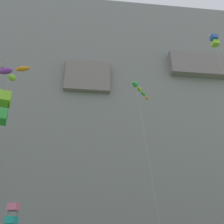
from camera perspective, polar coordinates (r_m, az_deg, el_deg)
cliff_face at (r=68.92m, az=-5.62°, el=-3.43°), size 180.00×25.28×69.11m
kite_box_upper_left at (r=47.12m, az=20.49°, el=13.61°), size 1.31×2.82×35.72m
kite_windsock_low_left at (r=34.43m, az=5.59°, el=4.76°), size 3.02×7.35×23.52m
kite_box_high_center at (r=27.92m, az=-19.88°, el=-19.19°), size 1.18×3.75×8.91m
kite_box_low_center at (r=19.43m, az=-22.07°, el=0.90°), size 1.79×6.16×13.80m
kite_windsock_high_left at (r=43.31m, az=-21.24°, el=7.94°), size 4.89×5.69×29.72m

